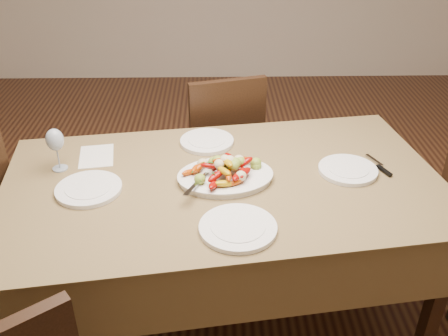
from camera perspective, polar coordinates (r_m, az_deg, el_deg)
name	(u,v)px	position (r m, az deg, el deg)	size (l,w,h in m)	color
floor	(247,272)	(2.77, 2.70, -11.82)	(6.00, 6.00, 0.00)	#3C2012
dining_table	(224,250)	(2.32, 0.00, -9.39)	(1.84, 1.04, 0.76)	brown
chair_far	(218,144)	(2.98, -0.64, 2.71)	(0.42, 0.42, 0.95)	black
serving_platter	(225,178)	(2.09, 0.16, -1.12)	(0.39, 0.29, 0.02)	white
roasted_vegetables	(225,166)	(2.06, 0.16, 0.23)	(0.32, 0.22, 0.09)	#7E0804
serving_spoon	(211,176)	(2.03, -1.48, -0.94)	(0.28, 0.06, 0.03)	#9EA0A8
plate_left	(89,189)	(2.10, -15.20, -2.34)	(0.27, 0.27, 0.02)	white
plate_right	(348,170)	(2.22, 13.96, -0.23)	(0.25, 0.25, 0.02)	white
plate_far	(207,141)	(2.38, -1.97, 3.05)	(0.26, 0.26, 0.02)	white
plate_near	(238,228)	(1.82, 1.60, -6.87)	(0.28, 0.28, 0.02)	white
wine_glass	(56,148)	(2.24, -18.61, 2.14)	(0.08, 0.08, 0.20)	#8C99A5
menu_card	(97,156)	(2.35, -14.37, 1.33)	(0.15, 0.21, 0.00)	silver
table_knife	(379,166)	(2.29, 17.34, 0.20)	(0.02, 0.20, 0.01)	#9EA0A8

